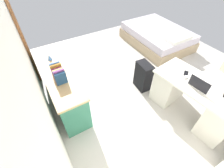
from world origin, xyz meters
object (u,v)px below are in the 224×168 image
object	(u,v)px
office_chair	(220,81)
suitcase_black	(143,76)
credenza	(61,86)
laptop	(200,85)
figurine_small	(49,57)
computer_mouse	(186,77)
cell_phone_by_mouse	(186,73)
desk	(193,99)
bed	(157,36)

from	to	relation	value
office_chair	suitcase_black	xyz separation A→B (m)	(0.96, 1.10, -0.11)
office_chair	credenza	distance (m)	3.06
laptop	figurine_small	size ratio (longest dim) A/B	3.04
office_chair	computer_mouse	distance (m)	0.94
office_chair	cell_phone_by_mouse	world-z (taller)	office_chair
desk	computer_mouse	distance (m)	0.44
bed	figurine_small	xyz separation A→B (m)	(-0.35, 3.09, 0.58)
desk	computer_mouse	size ratio (longest dim) A/B	15.09
desk	suitcase_black	bearing A→B (deg)	17.93
suitcase_black	computer_mouse	size ratio (longest dim) A/B	6.24
suitcase_black	computer_mouse	bearing A→B (deg)	-156.36
office_chair	laptop	distance (m)	0.93
credenza	cell_phone_by_mouse	world-z (taller)	credenza
bed	computer_mouse	bearing A→B (deg)	147.25
cell_phone_by_mouse	figurine_small	bearing A→B (deg)	17.66
desk	bed	distance (m)	2.51
suitcase_black	computer_mouse	xyz separation A→B (m)	(-0.73, -0.25, 0.43)
desk	figurine_small	world-z (taller)	figurine_small
computer_mouse	cell_phone_by_mouse	world-z (taller)	computer_mouse
computer_mouse	desk	bearing A→B (deg)	-172.51
laptop	figurine_small	world-z (taller)	laptop
bed	laptop	xyz separation A→B (m)	(-2.22, 1.27, 0.53)
desk	office_chair	distance (m)	0.79
credenza	suitcase_black	bearing A→B (deg)	-108.39
computer_mouse	figurine_small	world-z (taller)	figurine_small
office_chair	credenza	xyz separation A→B (m)	(1.48, 2.68, -0.04)
credenza	figurine_small	world-z (taller)	figurine_small
suitcase_black	computer_mouse	world-z (taller)	computer_mouse
desk	laptop	size ratio (longest dim) A/B	4.51
bed	cell_phone_by_mouse	world-z (taller)	cell_phone_by_mouse
credenza	suitcase_black	world-z (taller)	credenza
office_chair	computer_mouse	bearing A→B (deg)	75.00
cell_phone_by_mouse	office_chair	bearing A→B (deg)	-145.06
laptop	cell_phone_by_mouse	bearing A→B (deg)	-16.30
suitcase_black	desk	bearing A→B (deg)	-157.51
cell_phone_by_mouse	figurine_small	distance (m)	2.46
computer_mouse	cell_phone_by_mouse	xyz separation A→B (m)	(0.07, -0.09, -0.01)
computer_mouse	bed	bearing A→B (deg)	-39.71
suitcase_black	computer_mouse	distance (m)	0.88
computer_mouse	credenza	bearing A→B (deg)	48.61
bed	suitcase_black	distance (m)	1.95
office_chair	cell_phone_by_mouse	distance (m)	0.88
computer_mouse	figurine_small	size ratio (longest dim) A/B	0.91
figurine_small	desk	bearing A→B (deg)	-134.46
desk	figurine_small	xyz separation A→B (m)	(1.86, 1.89, 0.44)
credenza	laptop	world-z (taller)	laptop
office_chair	desk	bearing A→B (deg)	91.32
office_chair	credenza	world-z (taller)	office_chair
credenza	computer_mouse	xyz separation A→B (m)	(-1.25, -1.83, 0.36)
bed	cell_phone_by_mouse	xyz separation A→B (m)	(-1.89, 1.17, 0.49)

